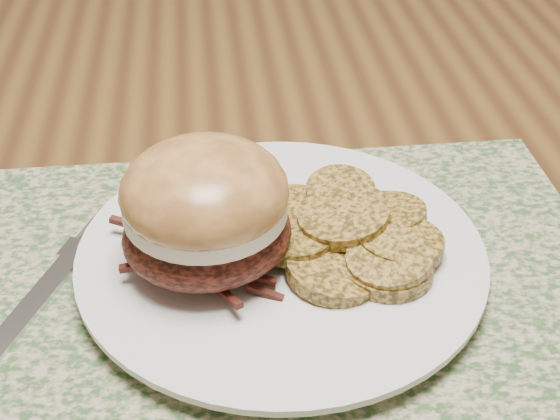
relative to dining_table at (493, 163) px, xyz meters
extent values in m
cube|color=brown|center=(0.00, 0.00, 0.06)|extent=(1.50, 0.90, 0.04)
cube|color=#34552C|center=(-0.24, -0.26, 0.08)|extent=(0.45, 0.33, 0.00)
cylinder|color=silver|center=(-0.24, -0.24, 0.09)|extent=(0.26, 0.26, 0.02)
ellipsoid|color=black|center=(-0.29, -0.24, 0.12)|extent=(0.14, 0.14, 0.04)
cylinder|color=beige|center=(-0.29, -0.24, 0.14)|extent=(0.13, 0.13, 0.01)
ellipsoid|color=#AF7439|center=(-0.29, -0.24, 0.15)|extent=(0.14, 0.14, 0.06)
cylinder|color=olive|center=(-0.23, -0.20, 0.10)|extent=(0.07, 0.07, 0.01)
cylinder|color=olive|center=(-0.20, -0.19, 0.11)|extent=(0.06, 0.06, 0.02)
cylinder|color=olive|center=(-0.17, -0.21, 0.10)|extent=(0.07, 0.07, 0.02)
cylinder|color=olive|center=(-0.24, -0.24, 0.11)|extent=(0.07, 0.07, 0.02)
cylinder|color=olive|center=(-0.20, -0.23, 0.12)|extent=(0.09, 0.09, 0.02)
cylinder|color=olive|center=(-0.17, -0.25, 0.11)|extent=(0.08, 0.08, 0.02)
cylinder|color=olive|center=(-0.21, -0.27, 0.10)|extent=(0.07, 0.07, 0.02)
cylinder|color=olive|center=(-0.18, -0.27, 0.11)|extent=(0.08, 0.08, 0.02)
cylinder|color=olive|center=(-0.18, -0.27, 0.10)|extent=(0.06, 0.06, 0.01)
cube|color=silver|center=(-0.42, -0.27, 0.09)|extent=(0.07, 0.13, 0.00)
cube|color=silver|center=(-0.38, -0.20, 0.09)|extent=(0.03, 0.03, 0.00)
camera|label=1|loc=(-0.29, -0.64, 0.43)|focal=50.00mm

